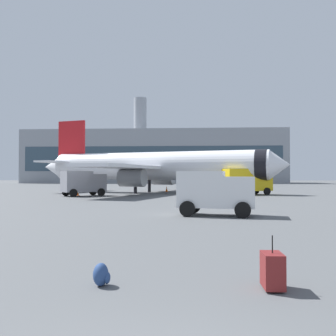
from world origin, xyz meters
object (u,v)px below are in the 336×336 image
Objects in this scene: safety_cone_near at (77,193)px; traveller_backpack at (102,275)px; safety_cone_outer at (68,190)px; rolling_suitcase at (273,270)px; fuel_truck at (246,180)px; safety_cone_mid at (167,189)px; safety_cone_far at (218,191)px; service_truck at (83,182)px; airplane_at_gate at (155,166)px; cargo_van at (215,191)px.

safety_cone_near reaches higher than traveller_backpack.
safety_cone_outer is 0.64× the size of rolling_suitcase.
fuel_truck reaches higher than safety_cone_mid.
rolling_suitcase reaches higher than safety_cone_outer.
fuel_truck is 4.39m from safety_cone_far.
traveller_backpack is (-8.59, -39.16, -1.54)m from fuel_truck.
airplane_at_gate is at bearing 47.90° from service_truck.
fuel_truck is (19.25, 4.23, 0.16)m from service_truck.
safety_cone_near is 17.98m from safety_cone_far.
safety_cone_far is 41.85m from rolling_suitcase.
safety_cone_near is (-20.21, -3.20, -1.44)m from fuel_truck.
safety_cone_near is at bearing -139.34° from airplane_at_gate.
safety_cone_near is at bearing -130.47° from safety_cone_mid.
safety_cone_far reaches higher than safety_cone_outer.
safety_cone_far is 1.01× the size of safety_cone_outer.
cargo_van is 6.97× the size of safety_cone_near.
airplane_at_gate is 5.44× the size of fuel_truck.
cargo_van is at bearing -94.40° from safety_cone_far.
safety_cone_mid is 47.50m from traveller_backpack.
safety_cone_near is at bearing 133.43° from service_truck.
fuel_truck is at bearing -19.02° from airplane_at_gate.
safety_cone_outer is at bearing -161.46° from safety_cone_mid.
airplane_at_gate is at bearing 170.54° from safety_cone_far.
safety_cone_far is (7.18, -5.68, -0.06)m from safety_cone_mid.
safety_cone_far is 0.65× the size of rolling_suitcase.
safety_cone_outer is 46.88m from rolling_suitcase.
service_truck is 7.13× the size of safety_cone_far.
safety_cone_mid is at bearing 49.53° from safety_cone_near.
fuel_truck reaches higher than safety_cone_far.
cargo_van is 27.58m from safety_cone_far.
fuel_truck is at bearing 12.38° from service_truck.
safety_cone_mid is (9.82, 11.51, 0.08)m from safety_cone_near.
cargo_van is 4.24× the size of rolling_suitcase.
airplane_at_gate is at bearing -107.84° from safety_cone_mid.
cargo_van is (13.92, -20.62, -0.16)m from service_truck.
service_truck reaches higher than safety_cone_near.
fuel_truck reaches higher than service_truck.
airplane_at_gate is 7.54× the size of cargo_van.
safety_cone_mid is 0.75× the size of rolling_suitcase.
traveller_backpack is at bearing 179.75° from rolling_suitcase.
safety_cone_mid is 47.78m from rolling_suitcase.
fuel_truck reaches higher than safety_cone_outer.
safety_cone_near is 1.39× the size of traveller_backpack.
safety_cone_outer is (-18.34, 28.70, -1.10)m from cargo_van.
safety_cone_outer is at bearing -179.04° from airplane_at_gate.
cargo_van is at bearing -81.30° from safety_cone_mid.
safety_cone_mid is 9.16m from safety_cone_far.
airplane_at_gate reaches higher than fuel_truck.
airplane_at_gate reaches higher than safety_cone_far.
cargo_van is (-5.32, -24.84, -0.32)m from fuel_truck.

